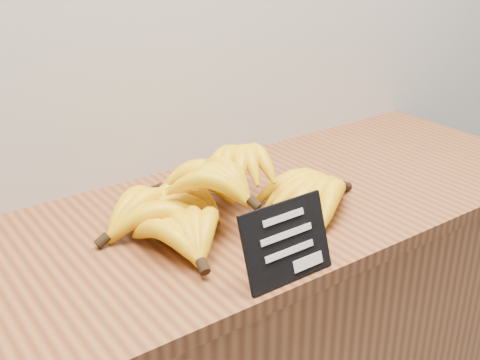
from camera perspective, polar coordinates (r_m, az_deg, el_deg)
name	(u,v)px	position (r m, az deg, el deg)	size (l,w,h in m)	color
counter_top	(225,220)	(1.17, -1.42, -3.86)	(1.56, 0.54, 0.03)	brown
chalkboard_sign	(287,242)	(0.95, 4.45, -5.89)	(0.16, 0.01, 0.13)	black
banana_pile	(217,197)	(1.13, -2.21, -1.60)	(0.52, 0.40, 0.12)	#E9BB09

